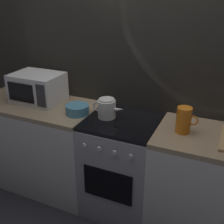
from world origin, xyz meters
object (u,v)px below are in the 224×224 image
at_px(kettle, 107,108).
at_px(mixing_bowl, 77,109).
at_px(stove_unit, 122,165).
at_px(pitcher, 184,120).
at_px(microwave, 38,88).

distance_m(kettle, mixing_bowl, 0.27).
bearing_deg(stove_unit, mixing_bowl, -172.89).
relative_size(stove_unit, pitcher, 4.50).
relative_size(microwave, mixing_bowl, 2.30).
bearing_deg(mixing_bowl, microwave, 167.74).
relative_size(stove_unit, mixing_bowl, 4.50).
xyz_separation_m(microwave, kettle, (0.75, -0.07, -0.05)).
xyz_separation_m(kettle, pitcher, (0.63, -0.01, 0.02)).
bearing_deg(mixing_bowl, kettle, 8.39).
relative_size(kettle, pitcher, 1.42).
height_order(stove_unit, pitcher, pitcher).
distance_m(stove_unit, pitcher, 0.74).
relative_size(microwave, pitcher, 2.30).
bearing_deg(microwave, stove_unit, -3.60).
relative_size(microwave, kettle, 1.62).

